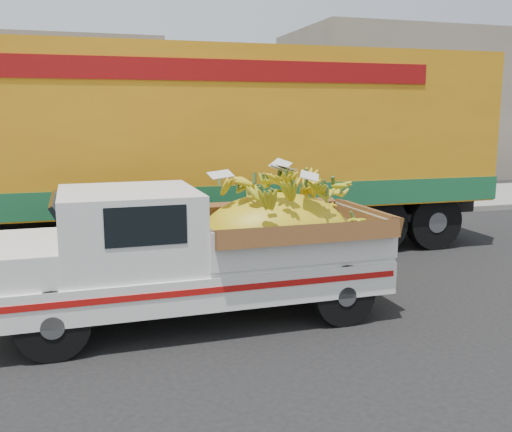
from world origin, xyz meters
name	(u,v)px	position (x,y,z in m)	size (l,w,h in m)	color
ground	(212,308)	(0.00, 0.00, 0.00)	(100.00, 100.00, 0.00)	black
curb	(158,226)	(0.00, 5.70, 0.07)	(60.00, 0.25, 0.15)	gray
sidewalk	(148,212)	(0.00, 7.80, 0.07)	(60.00, 4.00, 0.14)	gray
building_right	(447,106)	(14.00, 14.70, 3.00)	(14.00, 6.00, 6.00)	gray
pickup_truck	(221,247)	(0.05, -0.35, 0.93)	(4.96, 1.87, 1.73)	black
semi_trailer	(189,142)	(0.31, 3.25, 2.12)	(12.01, 2.71, 3.80)	black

